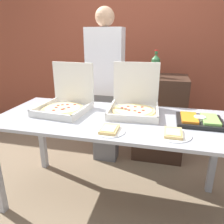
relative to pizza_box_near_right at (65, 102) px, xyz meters
The scene contains 12 objects.
ground_plane 1.01m from the pizza_box_near_right, 10.69° to the right, with size 16.00×16.00×0.00m, color #847056.
brick_wall_behind 1.75m from the pizza_box_near_right, 74.48° to the left, with size 10.00×0.06×2.80m.
buffet_table 0.49m from the pizza_box_near_right, 10.69° to the right, with size 1.91×0.82×0.83m.
pizza_box_near_right is the anchor object (origin of this frame).
pizza_box_near_left 0.61m from the pizza_box_near_right, ahead, with size 0.44×0.46×0.41m.
paper_plate_front_right 0.61m from the pizza_box_near_right, 35.22° to the right, with size 0.23×0.23×0.03m.
paper_plate_front_center 0.98m from the pizza_box_near_right, 18.28° to the right, with size 0.25×0.25×0.03m.
veggie_tray 1.13m from the pizza_box_near_right, ahead, with size 0.34×0.29×0.05m.
sideboard_podium 1.28m from the pizza_box_near_right, 48.26° to the left, with size 0.60×0.53×1.02m.
soda_bottle 1.14m from the pizza_box_near_right, 49.01° to the left, with size 0.10×0.10×0.30m.
soda_can_silver 1.01m from the pizza_box_near_right, 50.74° to the left, with size 0.07×0.07×0.12m.
person_guest_cap 0.67m from the pizza_box_near_right, 73.34° to the left, with size 0.40×0.22×1.75m.
Camera 1 is at (0.40, -1.62, 1.47)m, focal length 35.00 mm.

